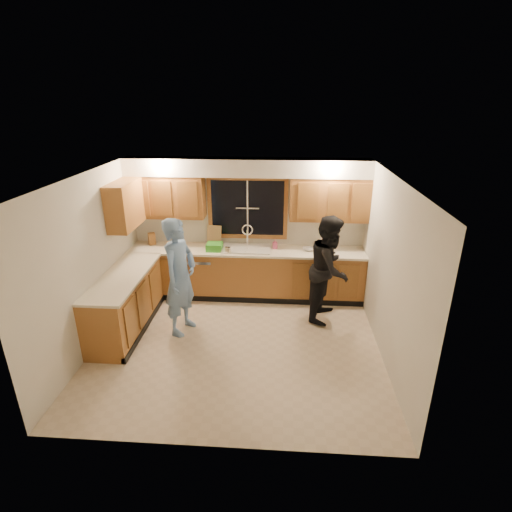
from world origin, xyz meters
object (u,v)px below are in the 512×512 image
at_px(knife_block, 152,239).
at_px(soap_bottle, 275,244).
at_px(stove, 111,321).
at_px(bowl, 309,249).
at_px(sink, 246,252).
at_px(man, 180,277).
at_px(dish_crate, 214,247).
at_px(dishwasher, 201,274).
at_px(woman, 329,269).

height_order(knife_block, soap_bottle, knife_block).
height_order(stove, bowl, bowl).
bearing_deg(sink, stove, -134.61).
relative_size(sink, knife_block, 3.95).
distance_m(sink, man, 1.55).
bearing_deg(dish_crate, dishwasher, 165.84).
bearing_deg(knife_block, bowl, -32.74).
height_order(knife_block, bowl, knife_block).
height_order(dishwasher, bowl, bowl).
relative_size(man, woman, 1.05).
distance_m(knife_block, dish_crate, 1.22).
distance_m(stove, knife_block, 2.04).
distance_m(man, dish_crate, 1.22).
bearing_deg(man, dish_crate, 2.27).
bearing_deg(soap_bottle, bowl, -5.63).
height_order(stove, soap_bottle, soap_bottle).
xyz_separation_m(sink, man, (-0.89, -1.26, 0.06)).
bearing_deg(bowl, soap_bottle, 174.37).
height_order(dishwasher, dish_crate, dish_crate).
distance_m(dishwasher, knife_block, 1.11).
distance_m(sink, soap_bottle, 0.53).
bearing_deg(bowl, man, -147.55).
bearing_deg(man, sink, -17.24).
xyz_separation_m(man, bowl, (2.00, 1.27, 0.02)).
bearing_deg(sink, dishwasher, -179.01).
height_order(woman, soap_bottle, woman).
bearing_deg(woman, stove, 128.80).
distance_m(stove, woman, 3.44).
height_order(dish_crate, bowl, dish_crate).
relative_size(stove, man, 0.49).
xyz_separation_m(dishwasher, dish_crate, (0.29, -0.07, 0.57)).
bearing_deg(dish_crate, sink, 8.86).
xyz_separation_m(sink, woman, (1.41, -0.68, 0.01)).
xyz_separation_m(stove, bowl, (2.91, 1.84, 0.49)).
relative_size(woman, soap_bottle, 10.19).
bearing_deg(woman, knife_block, 94.85).
relative_size(knife_block, soap_bottle, 1.26).
bearing_deg(bowl, knife_block, 177.65).
bearing_deg(stove, dishwasher, 62.31).
xyz_separation_m(dish_crate, soap_bottle, (1.07, 0.16, 0.02)).
bearing_deg(dish_crate, bowl, 3.42).
distance_m(dishwasher, man, 1.35).
bearing_deg(soap_bottle, dishwasher, -176.39).
bearing_deg(soap_bottle, man, -136.50).
bearing_deg(dish_crate, soap_bottle, 8.44).
height_order(sink, dishwasher, sink).
bearing_deg(stove, sink, 45.39).
xyz_separation_m(man, woman, (2.30, 0.58, -0.04)).
distance_m(woman, soap_bottle, 1.18).
bearing_deg(dishwasher, woman, -16.40).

